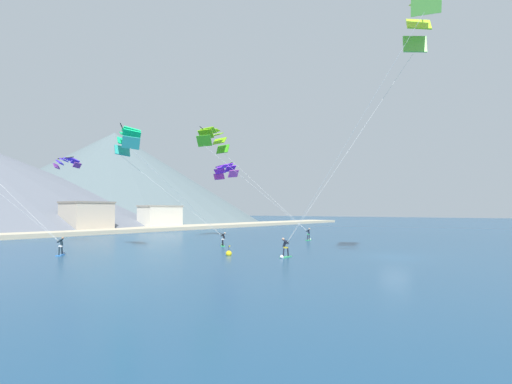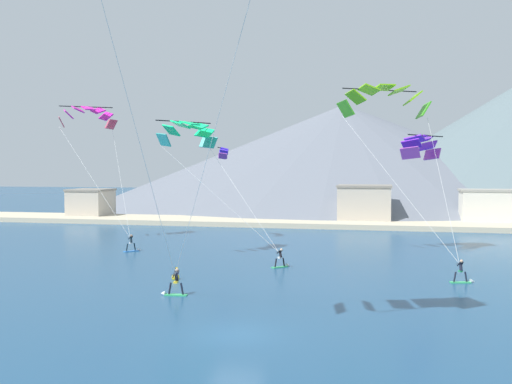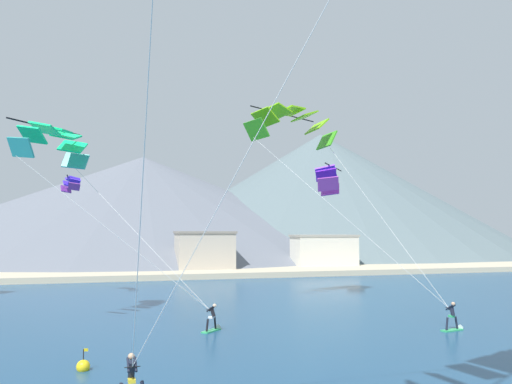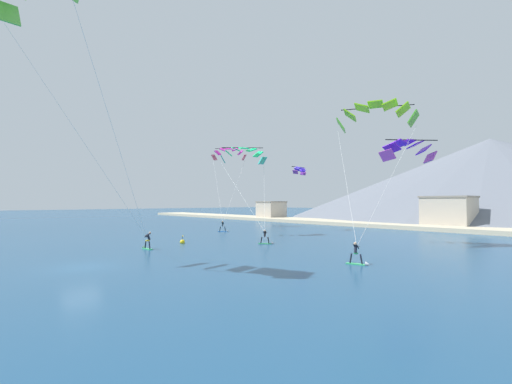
% 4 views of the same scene
% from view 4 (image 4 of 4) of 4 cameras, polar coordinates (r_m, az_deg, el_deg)
% --- Properties ---
extents(ground_plane, '(400.00, 400.00, 0.00)m').
position_cam_4_polar(ground_plane, '(27.95, -27.02, -11.14)').
color(ground_plane, navy).
extents(kitesurfer_near_lead, '(1.49, 1.53, 1.76)m').
position_cam_4_polar(kitesurfer_near_lead, '(54.19, -5.37, -6.05)').
color(kitesurfer_near_lead, '#337FDB').
rests_on(kitesurfer_near_lead, ground).
extents(kitesurfer_near_trail, '(1.76, 0.65, 1.77)m').
position_cam_4_polar(kitesurfer_near_trail, '(36.11, -17.74, -8.17)').
color(kitesurfer_near_trail, '#33B266').
rests_on(kitesurfer_near_trail, ground).
extents(kitesurfer_mid_center, '(1.79, 0.79, 1.75)m').
position_cam_4_polar(kitesurfer_mid_center, '(27.09, 16.74, -10.45)').
color(kitesurfer_mid_center, '#33B266').
rests_on(kitesurfer_mid_center, ground).
extents(kitesurfer_far_left, '(1.51, 1.52, 1.67)m').
position_cam_4_polar(kitesurfer_far_left, '(38.44, 1.83, -7.95)').
color(kitesurfer_far_left, '#33B266').
rests_on(kitesurfer_far_left, ground).
extents(parafoil_kite_near_lead, '(11.57, 10.75, 13.94)m').
position_cam_4_polar(parafoil_kite_near_lead, '(66.53, -4.53, 6.53)').
color(parafoil_kite_near_lead, '#C04B5F').
extents(parafoil_kite_mid_center, '(9.71, 15.67, 14.65)m').
position_cam_4_polar(parafoil_kite_mid_center, '(41.83, 19.32, 12.37)').
color(parafoil_kite_mid_center, green).
extents(parafoil_kite_far_left, '(11.76, 7.82, 11.30)m').
position_cam_4_polar(parafoil_kite_far_left, '(48.91, -2.12, 6.41)').
color(parafoil_kite_far_left, teal).
extents(parafoil_kite_distant_high_outer, '(1.96, 3.78, 1.37)m').
position_cam_4_polar(parafoil_kite_distant_high_outer, '(57.31, 7.31, 3.70)').
color(parafoil_kite_distant_high_outer, purple).
extents(parafoil_kite_distant_low_drift, '(4.22, 6.29, 2.36)m').
position_cam_4_polar(parafoil_kite_distant_low_drift, '(40.08, 23.99, 6.64)').
color(parafoil_kite_distant_low_drift, '#B741B5').
extents(race_marker_buoy, '(0.56, 0.56, 1.02)m').
position_cam_4_polar(race_marker_buoy, '(39.86, -12.17, -8.14)').
color(race_marker_buoy, yellow).
rests_on(race_marker_buoy, ground).
extents(shoreline_strip, '(180.00, 10.00, 0.70)m').
position_cam_4_polar(shoreline_strip, '(67.02, 24.77, -5.21)').
color(shoreline_strip, beige).
rests_on(shoreline_strip, ground).
extents(shore_building_promenade_mid, '(7.78, 6.81, 5.71)m').
position_cam_4_polar(shore_building_promenade_mid, '(68.68, 29.45, -2.95)').
color(shore_building_promenade_mid, '#B7AD9E').
rests_on(shore_building_promenade_mid, ground).
extents(shore_building_quay_east, '(6.00, 6.21, 4.85)m').
position_cam_4_polar(shore_building_quay_east, '(91.15, 2.55, -3.06)').
color(shore_building_quay_east, '#B7AD9E').
rests_on(shore_building_quay_east, ground).
extents(mountain_peak_west_ridge, '(115.78, 115.78, 23.27)m').
position_cam_4_polar(mountain_peak_west_ridge, '(121.33, 34.54, 1.93)').
color(mountain_peak_west_ridge, slate).
rests_on(mountain_peak_west_ridge, ground).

